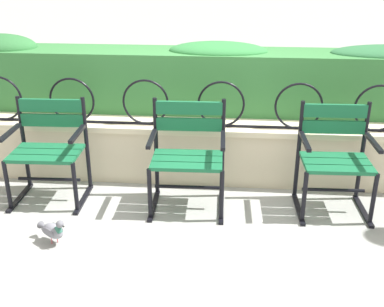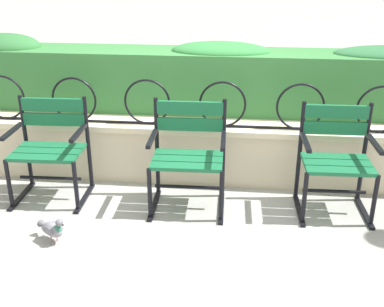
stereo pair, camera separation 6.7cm
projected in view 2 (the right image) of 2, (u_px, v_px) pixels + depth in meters
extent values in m
plane|color=#9E9E99|center=(191.00, 222.00, 3.81)|extent=(60.00, 60.00, 0.00)
cube|color=beige|center=(200.00, 154.00, 4.46)|extent=(6.39, 0.35, 0.50)
cube|color=beige|center=(200.00, 126.00, 4.35)|extent=(6.39, 0.41, 0.05)
cylinder|color=black|center=(200.00, 125.00, 4.27)|extent=(5.87, 0.02, 0.02)
torus|color=black|center=(3.00, 98.00, 4.38)|extent=(0.42, 0.02, 0.42)
torus|color=black|center=(74.00, 100.00, 4.31)|extent=(0.42, 0.02, 0.42)
torus|color=black|center=(147.00, 102.00, 4.24)|extent=(0.42, 0.02, 0.42)
torus|color=black|center=(222.00, 104.00, 4.17)|extent=(0.42, 0.02, 0.42)
torus|color=black|center=(300.00, 107.00, 4.11)|extent=(0.42, 0.02, 0.42)
torus|color=black|center=(381.00, 109.00, 4.04)|extent=(0.42, 0.02, 0.42)
cube|color=#387A3D|center=(205.00, 80.00, 4.64)|extent=(6.27, 0.55, 0.58)
ellipsoid|color=#306E37|center=(4.00, 47.00, 4.74)|extent=(0.75, 0.50, 0.26)
ellipsoid|color=#327B3C|center=(220.00, 51.00, 4.52)|extent=(0.94, 0.50, 0.18)
cube|color=#19663D|center=(41.00, 158.00, 3.88)|extent=(0.57, 0.14, 0.03)
cube|color=#19663D|center=(47.00, 152.00, 4.00)|extent=(0.57, 0.14, 0.03)
cube|color=#19663D|center=(53.00, 146.00, 4.13)|extent=(0.57, 0.14, 0.03)
cube|color=#19663D|center=(53.00, 105.00, 4.09)|extent=(0.57, 0.05, 0.11)
cube|color=#19663D|center=(54.00, 119.00, 4.14)|extent=(0.57, 0.05, 0.11)
cylinder|color=black|center=(88.00, 144.00, 4.21)|extent=(0.04, 0.04, 0.86)
cylinder|color=black|center=(76.00, 187.00, 3.89)|extent=(0.04, 0.04, 0.44)
cube|color=black|center=(85.00, 198.00, 4.15)|extent=(0.06, 0.52, 0.02)
cube|color=black|center=(78.00, 133.00, 3.91)|extent=(0.05, 0.40, 0.03)
cylinder|color=black|center=(26.00, 142.00, 4.25)|extent=(0.04, 0.04, 0.86)
cylinder|color=black|center=(9.00, 184.00, 3.93)|extent=(0.04, 0.04, 0.44)
cube|color=black|center=(22.00, 196.00, 4.19)|extent=(0.06, 0.52, 0.02)
cube|color=black|center=(12.00, 131.00, 3.95)|extent=(0.05, 0.40, 0.03)
cylinder|color=black|center=(51.00, 178.00, 4.09)|extent=(0.54, 0.05, 0.03)
cube|color=#19663D|center=(186.00, 167.00, 3.72)|extent=(0.57, 0.14, 0.03)
cube|color=#19663D|center=(187.00, 160.00, 3.84)|extent=(0.57, 0.14, 0.03)
cube|color=#19663D|center=(189.00, 154.00, 3.97)|extent=(0.57, 0.14, 0.03)
cube|color=#19663D|center=(190.00, 108.00, 3.92)|extent=(0.57, 0.04, 0.11)
cube|color=#19663D|center=(190.00, 124.00, 3.98)|extent=(0.57, 0.04, 0.11)
cylinder|color=black|center=(223.00, 150.00, 4.04)|extent=(0.04, 0.04, 0.89)
cylinder|color=black|center=(221.00, 197.00, 3.73)|extent=(0.04, 0.04, 0.44)
cube|color=black|center=(221.00, 208.00, 3.99)|extent=(0.05, 0.52, 0.02)
cube|color=black|center=(223.00, 141.00, 3.75)|extent=(0.05, 0.40, 0.03)
cylinder|color=black|center=(157.00, 148.00, 4.08)|extent=(0.04, 0.04, 0.89)
cylinder|color=black|center=(150.00, 194.00, 3.78)|extent=(0.04, 0.04, 0.44)
cube|color=black|center=(154.00, 205.00, 4.03)|extent=(0.05, 0.52, 0.02)
cube|color=black|center=(152.00, 138.00, 3.80)|extent=(0.05, 0.40, 0.03)
cylinder|color=black|center=(188.00, 187.00, 3.94)|extent=(0.54, 0.04, 0.03)
cube|color=#19663D|center=(341.00, 171.00, 3.64)|extent=(0.54, 0.14, 0.03)
cube|color=#19663D|center=(337.00, 164.00, 3.77)|extent=(0.54, 0.14, 0.03)
cube|color=#19663D|center=(334.00, 157.00, 3.90)|extent=(0.54, 0.14, 0.03)
cube|color=#19663D|center=(337.00, 112.00, 3.85)|extent=(0.53, 0.05, 0.11)
cube|color=#19663D|center=(335.00, 128.00, 3.91)|extent=(0.53, 0.05, 0.11)
cylinder|color=black|center=(364.00, 154.00, 3.97)|extent=(0.04, 0.04, 0.88)
cylinder|color=black|center=(374.00, 201.00, 3.66)|extent=(0.04, 0.04, 0.44)
cube|color=black|center=(364.00, 213.00, 3.92)|extent=(0.06, 0.52, 0.02)
cube|color=black|center=(375.00, 144.00, 3.68)|extent=(0.05, 0.40, 0.03)
cylinder|color=black|center=(300.00, 152.00, 4.01)|extent=(0.04, 0.04, 0.88)
cylinder|color=black|center=(304.00, 199.00, 3.70)|extent=(0.04, 0.04, 0.44)
cube|color=black|center=(299.00, 210.00, 3.96)|extent=(0.06, 0.52, 0.02)
cube|color=black|center=(306.00, 142.00, 3.72)|extent=(0.05, 0.40, 0.03)
cylinder|color=black|center=(334.00, 191.00, 3.86)|extent=(0.51, 0.04, 0.03)
ellipsoid|color=gray|center=(53.00, 229.00, 3.50)|extent=(0.21, 0.19, 0.11)
cylinder|color=#2D6B56|center=(58.00, 228.00, 3.45)|extent=(0.08, 0.07, 0.06)
sphere|color=slate|center=(59.00, 223.00, 3.42)|extent=(0.06, 0.06, 0.06)
cone|color=black|center=(62.00, 225.00, 3.40)|extent=(0.03, 0.02, 0.01)
cone|color=#595960|center=(44.00, 225.00, 3.57)|extent=(0.10, 0.09, 0.06)
ellipsoid|color=slate|center=(57.00, 226.00, 3.54)|extent=(0.13, 0.09, 0.07)
ellipsoid|color=slate|center=(47.00, 231.00, 3.48)|extent=(0.13, 0.09, 0.07)
cylinder|color=#C6515B|center=(57.00, 238.00, 3.54)|extent=(0.01, 0.01, 0.05)
cylinder|color=#C6515B|center=(51.00, 239.00, 3.53)|extent=(0.01, 0.01, 0.05)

